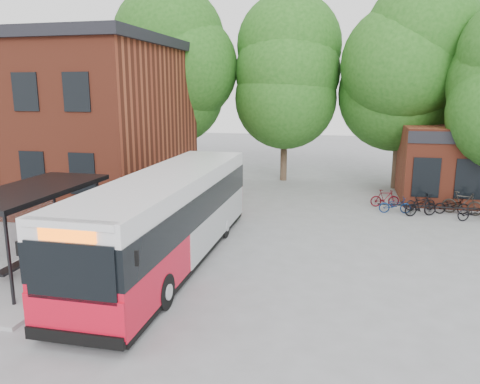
% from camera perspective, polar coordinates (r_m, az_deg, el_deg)
% --- Properties ---
extents(ground, '(100.00, 100.00, 0.00)m').
position_cam_1_polar(ground, '(15.60, -7.27, -9.89)').
color(ground, slate).
extents(station_building, '(18.40, 10.40, 8.50)m').
position_cam_1_polar(station_building, '(28.96, -25.97, 7.88)').
color(station_building, maroon).
rests_on(station_building, ground).
extents(bus_shelter, '(3.60, 7.00, 2.90)m').
position_cam_1_polar(bus_shelter, '(16.40, -23.62, -4.38)').
color(bus_shelter, black).
rests_on(bus_shelter, ground).
extents(bike_rail, '(5.20, 0.10, 0.38)m').
position_cam_1_polar(bike_rail, '(24.54, 22.44, -2.03)').
color(bike_rail, black).
rests_on(bike_rail, ground).
extents(tree_0, '(7.92, 7.92, 11.00)m').
position_cam_1_polar(tree_0, '(31.55, -7.72, 11.53)').
color(tree_0, '#1E4F15').
rests_on(tree_0, ground).
extents(tree_1, '(7.92, 7.92, 10.40)m').
position_cam_1_polar(tree_1, '(30.80, 5.49, 11.01)').
color(tree_1, '#1E4F15').
rests_on(tree_1, ground).
extents(tree_2, '(7.92, 7.92, 11.00)m').
position_cam_1_polar(tree_2, '(29.65, 19.01, 10.94)').
color(tree_2, '#1E4F15').
rests_on(tree_2, ground).
extents(city_bus, '(2.72, 12.25, 3.11)m').
position_cam_1_polar(city_bus, '(16.29, -8.55, -3.19)').
color(city_bus, red).
rests_on(city_bus, ground).
extents(bicycle_0, '(1.58, 0.73, 0.80)m').
position_cam_1_polar(bicycle_0, '(23.96, 18.37, -1.52)').
color(bicycle_0, '#0A2350').
rests_on(bicycle_0, ground).
extents(bicycle_1, '(1.54, 0.72, 0.89)m').
position_cam_1_polar(bicycle_1, '(25.11, 17.25, -0.73)').
color(bicycle_1, '#4B0710').
rests_on(bicycle_1, ground).
extents(bicycle_2, '(1.66, 1.11, 0.83)m').
position_cam_1_polar(bicycle_2, '(24.98, 21.12, -1.15)').
color(bicycle_2, black).
rests_on(bicycle_2, ground).
extents(bicycle_3, '(1.67, 1.05, 0.97)m').
position_cam_1_polar(bicycle_3, '(23.78, 21.16, -1.62)').
color(bicycle_3, black).
rests_on(bicycle_3, ground).
extents(bicycle_4, '(1.68, 0.75, 0.85)m').
position_cam_1_polar(bicycle_4, '(24.76, 24.39, -1.51)').
color(bicycle_4, black).
rests_on(bicycle_4, ground).
extents(bicycle_5, '(1.91, 1.05, 1.11)m').
position_cam_1_polar(bicycle_5, '(24.90, 25.48, -1.24)').
color(bicycle_5, black).
rests_on(bicycle_5, ground).
extents(bicycle_6, '(1.72, 1.03, 0.86)m').
position_cam_1_polar(bicycle_6, '(23.93, 26.71, -2.18)').
color(bicycle_6, black).
rests_on(bicycle_6, ground).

